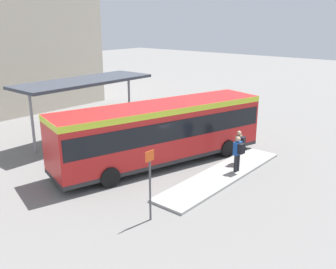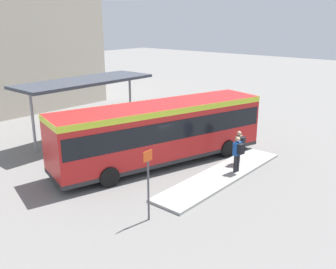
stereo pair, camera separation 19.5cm
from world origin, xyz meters
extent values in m
plane|color=slate|center=(0.00, 0.00, 0.00)|extent=(120.00, 120.00, 0.00)
cube|color=#9E9E99|center=(0.57, -3.46, 0.06)|extent=(8.70, 1.80, 0.12)
cube|color=red|center=(0.00, 0.00, 1.77)|extent=(11.81, 5.70, 2.85)
cube|color=#C6DB33|center=(0.00, 0.00, 3.05)|extent=(11.84, 5.72, 0.30)
cube|color=black|center=(0.00, 0.00, 2.11)|extent=(11.60, 5.66, 1.00)
cube|color=black|center=(5.53, -1.60, 2.11)|extent=(0.74, 2.31, 1.10)
cube|color=#28282B|center=(0.00, 0.00, 0.45)|extent=(11.83, 5.71, 0.20)
cylinder|color=black|center=(3.79, 0.20, 0.48)|extent=(1.00, 0.54, 0.96)
cylinder|color=black|center=(3.09, -2.19, 0.48)|extent=(1.00, 0.54, 0.96)
cylinder|color=black|center=(-3.09, 2.19, 0.48)|extent=(1.00, 0.54, 0.96)
cylinder|color=black|center=(-3.79, -0.20, 0.48)|extent=(1.00, 0.54, 0.96)
cylinder|color=#232328|center=(1.22, -3.81, 0.56)|extent=(0.16, 0.16, 0.87)
cylinder|color=#232328|center=(1.42, -3.84, 0.56)|extent=(0.16, 0.16, 0.87)
cube|color=#194799|center=(1.32, -3.83, 1.32)|extent=(0.46, 0.29, 0.66)
cube|color=black|center=(1.29, -4.05, 1.36)|extent=(0.35, 0.25, 0.50)
sphere|color=tan|center=(1.32, -3.83, 1.79)|extent=(0.24, 0.24, 0.24)
cylinder|color=#232328|center=(2.26, -3.30, 0.55)|extent=(0.16, 0.16, 0.85)
cylinder|color=#232328|center=(2.45, -3.28, 0.55)|extent=(0.16, 0.16, 0.85)
cube|color=#7A664C|center=(2.36, -3.29, 1.29)|extent=(0.45, 0.28, 0.64)
cube|color=black|center=(2.38, -3.51, 1.33)|extent=(0.34, 0.25, 0.49)
sphere|color=tan|center=(2.36, -3.29, 1.75)|extent=(0.23, 0.23, 0.23)
torus|color=black|center=(8.42, 3.64, 0.33)|extent=(0.07, 0.66, 0.66)
torus|color=black|center=(8.39, 2.74, 0.33)|extent=(0.07, 0.66, 0.66)
cylinder|color=gold|center=(8.40, 3.19, 0.54)|extent=(0.06, 0.70, 0.04)
cylinder|color=gold|center=(8.40, 3.03, 0.49)|extent=(0.04, 0.04, 0.32)
cube|color=black|center=(8.40, 3.03, 0.65)|extent=(0.08, 0.18, 0.04)
cylinder|color=gold|center=(8.41, 3.55, 0.62)|extent=(0.48, 0.05, 0.03)
torus|color=black|center=(8.26, 4.48, 0.34)|extent=(0.06, 0.69, 0.69)
torus|color=black|center=(8.28, 3.55, 0.34)|extent=(0.06, 0.69, 0.69)
cylinder|color=silver|center=(8.27, 4.02, 0.56)|extent=(0.05, 0.72, 0.04)
cylinder|color=silver|center=(8.27, 3.85, 0.51)|extent=(0.04, 0.04, 0.34)
cube|color=black|center=(8.27, 3.85, 0.67)|extent=(0.07, 0.18, 0.04)
cylinder|color=silver|center=(8.26, 4.39, 0.64)|extent=(0.48, 0.04, 0.03)
torus|color=black|center=(8.30, 4.40, 0.32)|extent=(0.09, 0.66, 0.66)
torus|color=black|center=(8.25, 5.28, 0.32)|extent=(0.09, 0.66, 0.66)
cylinder|color=black|center=(8.28, 4.84, 0.54)|extent=(0.08, 0.69, 0.04)
cylinder|color=black|center=(8.27, 5.00, 0.48)|extent=(0.04, 0.04, 0.32)
cube|color=black|center=(8.27, 5.00, 0.64)|extent=(0.08, 0.18, 0.04)
cylinder|color=black|center=(8.30, 4.49, 0.61)|extent=(0.48, 0.06, 0.03)
cube|color=#383D47|center=(0.27, 6.52, 3.68)|extent=(8.88, 3.08, 0.18)
cylinder|color=gray|center=(-3.50, 6.52, 1.79)|extent=(0.16, 0.16, 3.59)
cylinder|color=gray|center=(4.05, 6.52, 1.79)|extent=(0.16, 0.16, 3.59)
cylinder|color=slate|center=(3.31, 3.85, 0.30)|extent=(0.83, 0.83, 0.61)
sphere|color=#286B2D|center=(3.31, 3.85, 0.97)|extent=(0.96, 0.96, 0.96)
cylinder|color=#4C4C51|center=(-4.76, -3.62, 1.20)|extent=(0.08, 0.08, 2.40)
cube|color=#D84C19|center=(-4.76, -3.62, 2.60)|extent=(0.44, 0.03, 0.40)
camera|label=1|loc=(-14.06, -12.33, 7.35)|focal=40.00mm
camera|label=2|loc=(-13.93, -12.48, 7.35)|focal=40.00mm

